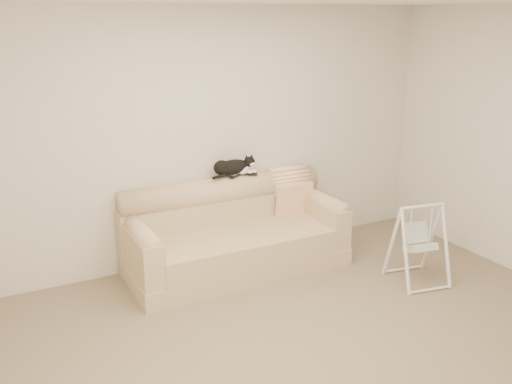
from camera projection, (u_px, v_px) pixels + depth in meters
ground_plane at (320, 343)px, 4.53m from camera, size 5.00×5.00×0.00m
room_shell at (327, 157)px, 4.07m from camera, size 5.04×4.04×2.60m
sofa at (233, 235)px, 5.80m from camera, size 2.20×0.93×0.90m
remote_a at (236, 175)px, 5.89m from camera, size 0.18×0.13×0.03m
remote_b at (249, 174)px, 5.95m from camera, size 0.17×0.12×0.02m
tuxedo_cat at (233, 167)px, 5.86m from camera, size 0.52×0.22×0.21m
throw_blanket at (288, 184)px, 6.21m from camera, size 0.43×0.38×0.58m
baby_swing at (419, 243)px, 5.48m from camera, size 0.56×0.59×0.79m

